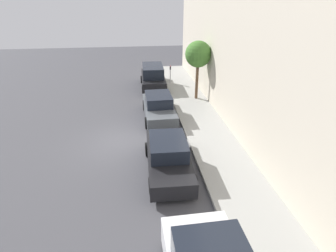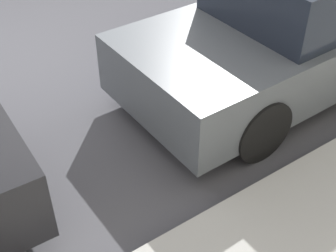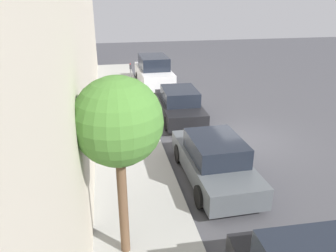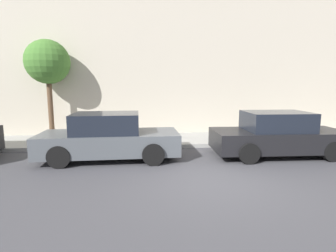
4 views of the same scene
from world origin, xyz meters
name	(u,v)px [view 1 (image 1 of 4)]	position (x,y,z in m)	size (l,w,h in m)	color
ground_plane	(123,142)	(0.00, 0.00, 0.00)	(60.00, 60.00, 0.00)	#424247
sidewalk	(209,135)	(4.81, 0.00, 0.07)	(2.63, 32.00, 0.15)	#9E9E99
parked_sedan_second	(168,156)	(2.11, -2.84, 0.72)	(1.93, 4.55, 1.54)	black
parked_sedan_third	(159,107)	(2.25, 2.93, 0.72)	(1.92, 4.53, 1.54)	#4C5156
parked_minivan_fourth	(153,77)	(2.36, 9.19, 0.92)	(2.03, 4.95, 1.90)	black
parking_meter_far	(170,72)	(3.95, 9.90, 1.07)	(0.11, 0.15, 1.51)	#ADADB2
street_tree	(198,55)	(5.36, 5.77, 3.38)	(1.85, 1.85, 4.19)	brown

